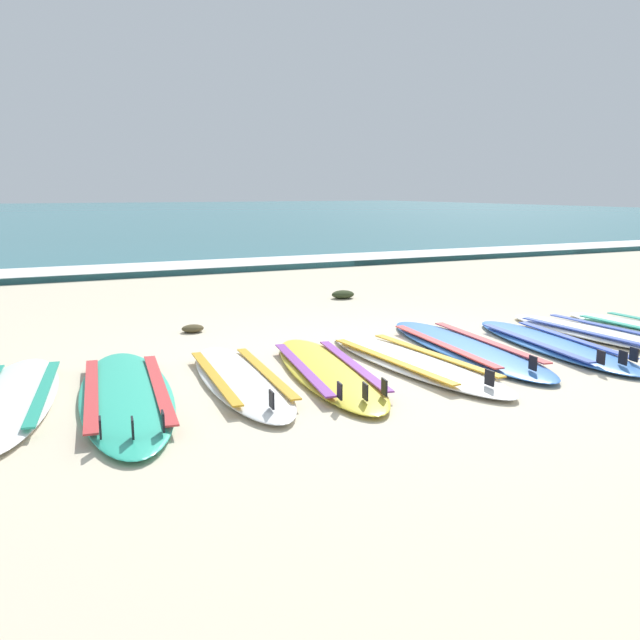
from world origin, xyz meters
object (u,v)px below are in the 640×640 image
object	(u,v)px
surfboard_2	(126,394)
surfboard_4	(327,370)
surfboard_6	(465,347)
surfboard_3	(240,379)
surfboard_7	(553,344)
surfboard_5	(412,361)
surfboard_1	(12,398)
surfboard_8	(597,333)

from	to	relation	value
surfboard_2	surfboard_4	bearing A→B (deg)	-1.56
surfboard_6	surfboard_4	bearing A→B (deg)	-172.74
surfboard_2	surfboard_6	world-z (taller)	same
surfboard_2	surfboard_3	xyz separation A→B (m)	(0.83, 0.03, -0.00)
surfboard_7	surfboard_4	bearing A→B (deg)	178.18
surfboard_2	surfboard_5	size ratio (longest dim) A/B	1.07
surfboard_3	surfboard_4	size ratio (longest dim) A/B	0.94
surfboard_4	surfboard_5	size ratio (longest dim) A/B	0.98
surfboard_4	surfboard_6	xyz separation A→B (m)	(1.45, 0.19, -0.00)
surfboard_1	surfboard_7	size ratio (longest dim) A/B	0.98
surfboard_1	surfboard_4	bearing A→B (deg)	-7.10
surfboard_3	surfboard_8	distance (m)	3.67
surfboard_1	surfboard_2	distance (m)	0.75
surfboard_5	surfboard_8	world-z (taller)	same
surfboard_4	surfboard_7	xyz separation A→B (m)	(2.24, -0.07, -0.00)
surfboard_1	surfboard_5	bearing A→B (deg)	-6.24
surfboard_6	surfboard_7	xyz separation A→B (m)	(0.78, -0.26, 0.00)
surfboard_3	surfboard_6	bearing A→B (deg)	3.12
surfboard_7	surfboard_8	size ratio (longest dim) A/B	1.06
surfboard_5	surfboard_8	xyz separation A→B (m)	(2.23, 0.15, 0.00)
surfboard_7	surfboard_8	distance (m)	0.76
surfboard_1	surfboard_8	world-z (taller)	same
surfboard_1	surfboard_4	distance (m)	2.24
surfboard_6	surfboard_8	world-z (taller)	same
surfboard_5	surfboard_6	xyz separation A→B (m)	(0.71, 0.23, -0.00)
surfboard_5	surfboard_7	xyz separation A→B (m)	(1.49, -0.02, 0.00)
surfboard_2	surfboard_8	world-z (taller)	same
surfboard_1	surfboard_3	size ratio (longest dim) A/B	1.05
surfboard_4	surfboard_6	distance (m)	1.47
surfboard_6	surfboard_5	bearing A→B (deg)	-161.77
surfboard_2	surfboard_4	size ratio (longest dim) A/B	1.09
surfboard_1	surfboard_6	size ratio (longest dim) A/B	0.91
surfboard_3	surfboard_6	world-z (taller)	same
surfboard_1	surfboard_6	world-z (taller)	same
surfboard_3	surfboard_8	size ratio (longest dim) A/B	0.99
surfboard_2	surfboard_3	distance (m)	0.83
surfboard_1	surfboard_2	xyz separation A→B (m)	(0.71, -0.24, 0.00)
surfboard_2	surfboard_6	bearing A→B (deg)	2.77
surfboard_6	surfboard_8	distance (m)	1.53
surfboard_4	surfboard_8	world-z (taller)	same
surfboard_1	surfboard_8	distance (m)	5.21
surfboard_7	surfboard_8	bearing A→B (deg)	12.96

